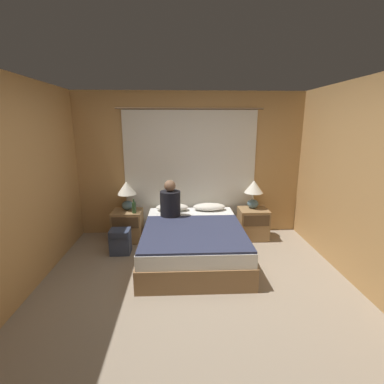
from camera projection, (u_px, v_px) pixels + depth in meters
ground_plane at (197, 297)px, 3.23m from camera, size 16.00×16.00×0.00m
wall_back at (190, 165)px, 4.94m from camera, size 4.06×0.06×2.50m
wall_left at (3, 195)px, 2.84m from camera, size 0.06×4.20×2.50m
wall_right at (381, 191)px, 3.02m from camera, size 0.06×4.20×2.50m
curtain_panel at (190, 173)px, 4.91m from camera, size 2.49×0.03×2.22m
bed at (193, 242)px, 4.14m from camera, size 1.47×1.91×0.50m
nightstand_left at (128, 226)px, 4.76m from camera, size 0.49×0.43×0.53m
nightstand_right at (253, 224)px, 4.85m from camera, size 0.49×0.43×0.53m
lamp_left at (127, 192)px, 4.68m from camera, size 0.32×0.32×0.49m
lamp_right at (254, 190)px, 4.78m from camera, size 0.32×0.32×0.49m
pillow_left at (172, 207)px, 4.80m from camera, size 0.56×0.28×0.12m
pillow_right at (209, 207)px, 4.83m from camera, size 0.56×0.28×0.12m
blanket_on_bed at (194, 232)px, 3.83m from camera, size 1.41×1.33×0.03m
person_left_in_bed at (170, 202)px, 4.44m from camera, size 0.32×0.32×0.61m
beer_bottle_on_left_stand at (134, 208)px, 4.56m from camera, size 0.07×0.07×0.24m
backpack_on_floor at (120, 240)px, 4.28m from camera, size 0.30×0.27×0.39m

